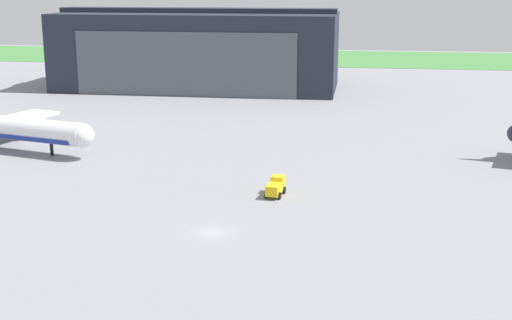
# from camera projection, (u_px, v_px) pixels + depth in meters

# --- Properties ---
(ground_plane) EXTENTS (440.00, 440.00, 0.00)m
(ground_plane) POSITION_uv_depth(u_px,v_px,m) (212.00, 232.00, 81.81)
(ground_plane) COLOR gray
(grass_field_strip) EXTENTS (440.00, 56.00, 0.08)m
(grass_field_strip) POSITION_uv_depth(u_px,v_px,m) (318.00, 58.00, 261.32)
(grass_field_strip) COLOR #458341
(grass_field_strip) RESTS_ON ground_plane
(maintenance_hangar) EXTENTS (72.90, 29.57, 21.05)m
(maintenance_hangar) POSITION_uv_depth(u_px,v_px,m) (198.00, 50.00, 187.14)
(maintenance_hangar) COLOR #232833
(maintenance_hangar) RESTS_ON ground_plane
(ops_van) EXTENTS (2.55, 4.72, 2.42)m
(ops_van) POSITION_uv_depth(u_px,v_px,m) (276.00, 187.00, 95.42)
(ops_van) COLOR yellow
(ops_van) RESTS_ON ground_plane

